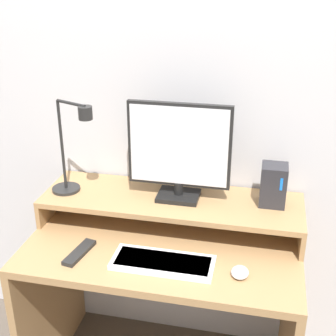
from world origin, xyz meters
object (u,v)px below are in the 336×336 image
at_px(mouse, 240,272).
at_px(monitor, 179,151).
at_px(desk_lamp, 73,151).
at_px(remote_control, 79,252).
at_px(router_dock, 273,185).
at_px(keyboard, 163,262).

bearing_deg(mouse, monitor, 132.64).
xyz_separation_m(desk_lamp, remote_control, (0.10, -0.24, -0.30)).
xyz_separation_m(monitor, router_dock, (0.37, 0.03, -0.12)).
height_order(desk_lamp, mouse, desk_lamp).
distance_m(router_dock, remote_control, 0.78).
bearing_deg(remote_control, mouse, -0.02).
distance_m(monitor, mouse, 0.52).
bearing_deg(router_dock, monitor, -175.94).
relative_size(keyboard, mouse, 4.66).
xyz_separation_m(router_dock, remote_control, (-0.69, -0.33, -0.19)).
distance_m(mouse, remote_control, 0.59).
relative_size(monitor, remote_control, 2.32).
relative_size(router_dock, keyboard, 0.45).
xyz_separation_m(keyboard, remote_control, (-0.32, -0.00, -0.00)).
height_order(mouse, remote_control, mouse).
bearing_deg(monitor, router_dock, 4.06).
xyz_separation_m(router_dock, keyboard, (-0.37, -0.33, -0.19)).
distance_m(monitor, router_dock, 0.39).
bearing_deg(keyboard, remote_control, -179.51).
height_order(desk_lamp, remote_control, desk_lamp).
bearing_deg(desk_lamp, router_dock, 6.09).
relative_size(desk_lamp, router_dock, 2.37).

